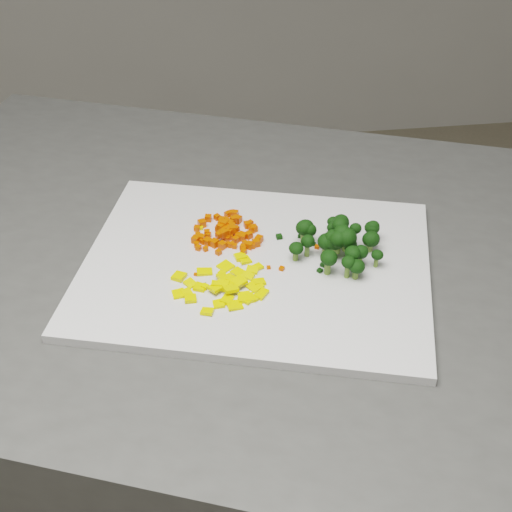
{
  "coord_description": "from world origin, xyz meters",
  "views": [
    {
      "loc": [
        0.15,
        -0.74,
        1.45
      ],
      "look_at": [
        0.25,
        -0.04,
        0.92
      ],
      "focal_mm": 50.0,
      "sensor_mm": 36.0,
      "label": 1
    }
  ],
  "objects": [
    {
      "name": "carrot_cube_10",
      "position": [
        0.22,
        0.07,
        0.91
      ],
      "size": [
        0.01,
        0.01,
        0.01
      ],
      "primitive_type": "cube",
      "rotation": [
        0.0,
        0.0,
        0.34
      ],
      "color": "#DE3B02",
      "rests_on": "carrot_pile"
    },
    {
      "name": "carrot_cube_16",
      "position": [
        0.18,
        0.04,
        0.91
      ],
      "size": [
        0.01,
        0.01,
        0.01
      ],
      "primitive_type": "cube",
      "rotation": [
        0.0,
        0.0,
        2.88
      ],
      "color": "#DE3B02",
      "rests_on": "carrot_pile"
    },
    {
      "name": "pepper_chunk_20",
      "position": [
        0.15,
        -0.09,
        0.91
      ],
      "size": [
        0.02,
        0.02,
        0.0
      ],
      "primitive_type": "cube",
      "rotation": [
        0.01,
        -0.07,
        0.15
      ],
      "color": "yellow",
      "rests_on": "pepper_pile"
    },
    {
      "name": "broccoli_floret_4",
      "position": [
        0.37,
        -0.03,
        0.94
      ],
      "size": [
        0.02,
        0.02,
        0.02
      ],
      "primitive_type": null,
      "color": "black",
      "rests_on": "broccoli_pile"
    },
    {
      "name": "carrot_cube_56",
      "position": [
        0.18,
        0.01,
        0.91
      ],
      "size": [
        0.01,
        0.01,
        0.01
      ],
      "primitive_type": "cube",
      "rotation": [
        0.0,
        0.0,
        2.41
      ],
      "color": "#DE3B02",
      "rests_on": "carrot_pile"
    },
    {
      "name": "carrot_cube_42",
      "position": [
        0.19,
        0.0,
        0.91
      ],
      "size": [
        0.01,
        0.01,
        0.01
      ],
      "primitive_type": "cube",
      "rotation": [
        0.0,
        0.0,
        0.59
      ],
      "color": "#DE3B02",
      "rests_on": "carrot_pile"
    },
    {
      "name": "carrot_cube_1",
      "position": [
        0.21,
        0.04,
        0.92
      ],
      "size": [
        0.01,
        0.01,
        0.01
      ],
      "primitive_type": "cube",
      "rotation": [
        0.0,
        0.0,
        2.83
      ],
      "color": "#DE3B02",
      "rests_on": "carrot_pile"
    },
    {
      "name": "carrot_cube_45",
      "position": [
        0.24,
        0.03,
        0.92
      ],
      "size": [
        0.01,
        0.01,
        0.01
      ],
      "primitive_type": "cube",
      "rotation": [
        0.0,
        0.0,
        0.18
      ],
      "color": "#DE3B02",
      "rests_on": "carrot_pile"
    },
    {
      "name": "broccoli_floret_3",
      "position": [
        0.35,
        0.01,
        0.92
      ],
      "size": [
        0.02,
        0.02,
        0.02
      ],
      "primitive_type": null,
      "color": "black",
      "rests_on": "broccoli_pile"
    },
    {
      "name": "stray_bit_10",
      "position": [
        0.18,
        -0.08,
        0.91
      ],
      "size": [
        0.01,
        0.01,
        0.01
      ],
      "primitive_type": "cube",
      "rotation": [
        0.0,
        0.0,
        2.5
      ],
      "color": "yellow",
      "rests_on": "cutting_board"
    },
    {
      "name": "carrot_cube_30",
      "position": [
        0.23,
        0.06,
        0.92
      ],
      "size": [
        0.01,
        0.01,
        0.01
      ],
      "primitive_type": "cube",
      "rotation": [
        0.0,
        0.0,
        2.73
      ],
      "color": "#DE3B02",
      "rests_on": "carrot_pile"
    },
    {
      "name": "carrot_cube_14",
      "position": [
        0.21,
        0.01,
        0.92
      ],
      "size": [
        0.01,
        0.01,
        0.01
      ],
      "primitive_type": "cube",
      "rotation": [
        0.0,
        0.0,
        2.12
      ],
      "color": "#DE3B02",
      "rests_on": "carrot_pile"
    },
    {
      "name": "carrot_cube_47",
      "position": [
        0.17,
        0.01,
        0.92
      ],
      "size": [
        0.01,
        0.01,
        0.01
      ],
      "primitive_type": "cube",
      "rotation": [
        0.0,
        0.0,
        1.03
      ],
      "color": "#DE3B02",
      "rests_on": "carrot_pile"
    },
    {
      "name": "carrot_cube_69",
      "position": [
        0.25,
        0.04,
        0.91
      ],
      "size": [
        0.01,
        0.01,
        0.01
      ],
      "primitive_type": "cube",
      "rotation": [
        0.0,
        0.0,
        0.55
      ],
      "color": "#DE3B02",
      "rests_on": "carrot_pile"
    },
    {
      "name": "pepper_chunk_3",
      "position": [
        0.15,
        -0.06,
        0.91
      ],
      "size": [
        0.02,
        0.02,
        0.01
      ],
      "primitive_type": "cube",
      "rotation": [
        -0.04,
        0.04,
        1.02
      ],
      "color": "yellow",
      "rests_on": "pepper_pile"
    },
    {
      "name": "broccoli_floret_0",
      "position": [
        0.4,
        -0.02,
        0.93
      ],
      "size": [
        0.03,
        0.03,
        0.03
      ],
      "primitive_type": null,
      "color": "black",
      "rests_on": "broccoli_pile"
    },
    {
      "name": "stray_bit_14",
      "position": [
        0.34,
        -0.04,
        0.91
      ],
      "size": [
        0.01,
        0.01,
        0.0
      ],
      "primitive_type": "cube",
      "rotation": [
        0.0,
        0.0,
        2.56
      ],
      "color": "yellow",
      "rests_on": "cutting_board"
    },
    {
      "name": "carrot_cube_60",
      "position": [
        0.22,
        0.03,
        0.92
      ],
      "size": [
        0.01,
        0.01,
        0.01
      ],
      "primitive_type": "cube",
      "rotation": [
        0.0,
        0.0,
        2.69
      ],
      "color": "#DE3B02",
      "rests_on": "carrot_pile"
    },
    {
      "name": "broccoli_floret_14",
      "position": [
        0.35,
        -0.02,
        0.93
      ],
      "size": [
        0.02,
        0.02,
        0.03
      ],
      "primitive_type": null,
      "color": "black",
      "rests_on": "broccoli_pile"
    },
    {
      "name": "pepper_chunk_23",
      "position": [
        0.21,
        -0.1,
        0.92
      ],
      "size": [
        0.02,
        0.02,
        0.01
      ],
      "primitive_type": "cube",
      "rotation": [
        0.12,
        0.1,
        1.85
      ],
      "color": "yellow",
      "rests_on": "pepper_pile"
    },
    {
      "name": "carrot_cube_11",
      "position": [
        0.2,
        0.01,
        0.92
      ],
      "size": [
        0.01,
        0.01,
        0.01
      ],
      "primitive_type": "cube",
      "rotation": [
        0.0,
        0.0,
        2.01
      ],
      "color": "#DE3B02",
      "rests_on": "carrot_pile"
    },
    {
      "name": "carrot_cube_46",
      "position": [
        0.21,
        0.03,
        0.92
      ],
      "size": [
        0.01,
        0.01,
        0.01
      ],
      "primitive_type": "cube",
      "rotation": [
        0.0,
        0.0,
        2.58
      ],
      "color": "#DE3B02",
      "rests_on": "carrot_pile"
    },
    {
      "name": "carrot_cube_64",
      "position": [
        0.22,
        0.03,
        0.92
      ],
      "size": [
        0.01,
        0.01,
        0.01
      ],
      "primitive_type": "cube",
      "rotation": [
        0.0,
        0.0,
        0.26
      ],
      "color": "#DE3B02",
      "rests_on": "carrot_pile"
    },
    {
      "name": "stray_bit_9",
      "position": [
        0.2,
        -0.06,
        0.91
      ],
      "size": [
        0.01,
        0.01,
        0.0
      ],
      "primitive_type": "cube",
      "rotation": [
        0.0,
        0.0,
        2.41
      ],
      "color": "yellow",
      "rests_on": "cutting_board"
    },
    {
      "name": "pepper_chunk_28",
      "position": [
        0.24,
        -0.05,
        0.91
      ],
      "size": [
        0.02,
        0.02,
        0.01
      ],
      "primitive_type": "cube",
      "rotation": [
        -0.08,
        0.06,
        2.02
      ],
      "color": "yellow",
      "rests_on": "pepper_pile"
    },
    {
      "name": "stray_bit_2",
      "position": [
        0.34,
        -0.05,
        0.91
      ],
      "size": [
        0.01,
        0.01,
        0.0
      ],
      "primitive_type": "cube",
      "rotation": [
        0.0,
        0.0,
        0.51
      ],
      "color": "#DE3B02",
      "rests_on": "cutting_board"
    },
    {
      "name": "pepper_chunk_26",
      "position": [
        0.19,
        -0.09,
        0.92
      ],
      "size": [
        0.02,
        0.02,
        0.01
      ],
      "primitive_type": "cube",
      "rotation": [
        -0.04,
        0.06,
        0.67
      ],
      "color": "yellow",
      "rests_on": "pepper_pile"
    },
    {
      "name": "carrot_cube_75",
      "position": [
        0.24,
        -0.01,
        0.92
      ],
      "size": [
        0.01,
        0.01,
        0.01
      ],
      "primitive_type": "cube",
      "rotation": [
        0.0,
        0.0,
        1.03
      ],
      "color": "#DE3B02",
      "rests_on": "carrot_pile"
    },
    {
      "name": "carrot_cube_0",
      "position": [
        0.18,
        0.04,
        0.91
      ],
      "size": [
        0.01,
        0.01,
        0.01
      ],
      "primitive_type": "cube",
      "rotation": [
        0.0,
        0.0,
        1.27
      ],
      "color": "#DE3B02",
      "rests_on": "carrot_pile"
    },
    {
      "name": "broccoli_floret_15",
      "position": [
        0.35,
        -0.09,
        0.93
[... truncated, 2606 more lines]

